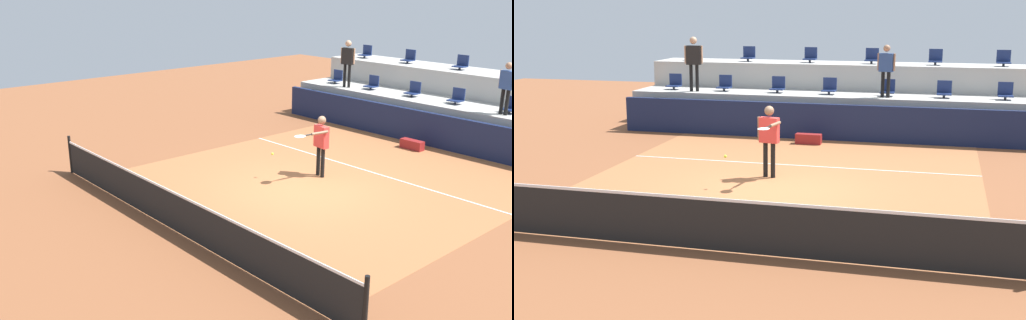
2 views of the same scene
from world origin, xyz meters
TOP-DOWN VIEW (x-y plane):
  - ground_plane at (0.00, 0.00)m, footprint 40.00×40.00m
  - court_inner_paint at (0.00, 1.00)m, footprint 9.00×10.00m
  - court_service_line at (0.00, 2.40)m, footprint 9.00×0.06m
  - tennis_net at (0.00, -4.00)m, footprint 10.48×0.08m
  - sponsor_backboard at (0.00, 6.00)m, footprint 13.00×0.16m
  - seating_tier_lower at (0.00, 7.30)m, footprint 13.00×1.80m
  - seating_tier_upper at (0.00, 9.10)m, footprint 13.00×1.80m
  - stadium_chair_lower_far_left at (-5.33, 7.23)m, footprint 0.44×0.40m
  - stadium_chair_lower_left at (-3.54, 7.23)m, footprint 0.44×0.40m
  - stadium_chair_lower_mid_left at (-1.73, 7.23)m, footprint 0.44×0.40m
  - stadium_chair_lower_center at (-0.04, 7.23)m, footprint 0.44×0.40m
  - stadium_chair_lower_mid_right at (1.80, 7.23)m, footprint 0.44×0.40m
  - stadium_chair_lower_right at (3.51, 7.23)m, footprint 0.44×0.40m
  - stadium_chair_lower_far_right at (5.29, 7.23)m, footprint 0.44×0.40m
  - stadium_chair_upper_far_left at (-5.35, 9.03)m, footprint 0.44×0.40m
  - stadium_chair_upper_left at (-3.25, 9.03)m, footprint 0.44×0.40m
  - stadium_chair_upper_mid_left at (-1.02, 9.03)m, footprint 0.44×0.40m
  - stadium_chair_upper_mid_right at (1.09, 9.03)m, footprint 0.44×0.40m
  - stadium_chair_upper_right at (3.18, 9.03)m, footprint 0.44×0.40m
  - stadium_chair_upper_far_right at (5.31, 9.03)m, footprint 0.44×0.40m
  - tennis_player at (-0.40, 1.02)m, footprint 0.59×1.25m
  - spectator_leaning_on_rail at (-4.47, 6.85)m, footprint 0.62×0.27m
  - spectator_in_grey at (1.76, 6.85)m, footprint 0.57×0.27m
  - tennis_ball at (-1.11, -0.09)m, footprint 0.07×0.07m
  - equipment_bag at (-0.30, 5.24)m, footprint 0.76×0.28m

SIDE VIEW (x-z plane):
  - ground_plane at x=0.00m, z-range 0.00..0.00m
  - court_inner_paint at x=0.00m, z-range 0.00..0.01m
  - court_service_line at x=0.00m, z-range 0.01..0.01m
  - equipment_bag at x=-0.30m, z-range 0.00..0.30m
  - tennis_net at x=0.00m, z-range -0.04..1.03m
  - sponsor_backboard at x=0.00m, z-range 0.00..1.10m
  - seating_tier_lower at x=0.00m, z-range 0.00..1.25m
  - tennis_ball at x=-1.11m, z-range 0.68..0.75m
  - tennis_player at x=-0.40m, z-range 0.19..1.90m
  - seating_tier_upper at x=0.00m, z-range 0.00..2.10m
  - stadium_chair_lower_far_left at x=-5.33m, z-range 1.20..1.72m
  - stadium_chair_lower_left at x=-3.54m, z-range 1.20..1.72m
  - stadium_chair_lower_mid_left at x=-1.73m, z-range 1.20..1.72m
  - stadium_chair_lower_center at x=-0.04m, z-range 1.20..1.72m
  - stadium_chair_lower_mid_right at x=1.80m, z-range 1.20..1.72m
  - stadium_chair_lower_right at x=3.51m, z-range 1.20..1.72m
  - stadium_chair_lower_far_right at x=5.29m, z-range 1.20..1.72m
  - spectator_in_grey at x=1.76m, z-range 1.40..3.00m
  - stadium_chair_upper_far_left at x=-5.35m, z-range 2.05..2.57m
  - stadium_chair_upper_left at x=-3.25m, z-range 2.05..2.57m
  - stadium_chair_upper_mid_left at x=-1.02m, z-range 2.05..2.57m
  - stadium_chair_upper_mid_right at x=1.09m, z-range 2.05..2.57m
  - stadium_chair_upper_right at x=3.18m, z-range 2.05..2.57m
  - stadium_chair_upper_far_right at x=5.31m, z-range 2.05..2.57m
  - spectator_leaning_on_rail at x=-4.47m, z-range 1.44..3.22m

